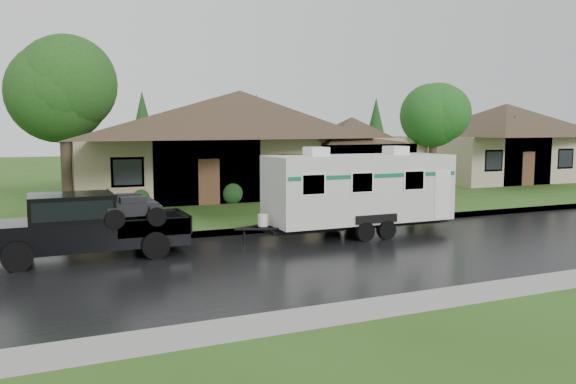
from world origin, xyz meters
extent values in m
plane|color=#2E5219|center=(0.00, 0.00, 0.00)|extent=(140.00, 140.00, 0.00)
cube|color=black|center=(0.00, -2.00, 0.01)|extent=(140.00, 8.00, 0.01)
cube|color=gray|center=(0.00, 2.25, 0.07)|extent=(140.00, 0.50, 0.15)
cube|color=#2E5219|center=(0.00, 15.00, 0.07)|extent=(140.00, 26.00, 0.15)
cube|color=tan|center=(2.00, 14.00, 1.65)|extent=(18.00, 10.00, 3.00)
pyramid|color=#3A2C1F|center=(2.00, 14.00, 5.75)|extent=(19.44, 10.80, 2.60)
cube|color=tan|center=(7.40, 11.00, 1.50)|extent=(5.76, 4.00, 2.70)
cube|color=tan|center=(22.00, 14.50, 1.65)|extent=(14.00, 9.00, 3.00)
pyramid|color=#3A2C1F|center=(22.00, 14.50, 5.45)|extent=(15.12, 9.72, 2.30)
cylinder|color=#382B1E|center=(-7.26, 9.39, 1.70)|extent=(0.46, 0.46, 3.10)
sphere|color=#285E1E|center=(-7.26, 9.39, 5.09)|extent=(4.28, 4.28, 4.28)
cylinder|color=#382B1E|center=(11.06, 8.64, 1.44)|extent=(0.41, 0.41, 2.57)
sphere|color=#266922|center=(11.06, 8.64, 4.26)|extent=(3.56, 3.56, 3.56)
sphere|color=#143814|center=(-4.30, 9.30, 0.65)|extent=(1.00, 1.00, 1.00)
sphere|color=#143814|center=(-0.10, 9.30, 0.65)|extent=(1.00, 1.00, 1.00)
sphere|color=#143814|center=(4.10, 9.30, 0.65)|extent=(1.00, 1.00, 1.00)
sphere|color=#143814|center=(8.30, 9.30, 0.65)|extent=(1.00, 1.00, 1.00)
cube|color=black|center=(-7.17, 0.40, 0.70)|extent=(5.41, 1.80, 0.78)
cube|color=black|center=(-9.15, 0.40, 0.95)|extent=(1.44, 1.76, 0.32)
cube|color=black|center=(-7.53, 0.40, 1.40)|extent=(2.16, 1.69, 0.81)
cube|color=black|center=(-7.53, 0.40, 1.44)|extent=(1.98, 1.73, 0.50)
cube|color=black|center=(-5.46, 0.40, 0.88)|extent=(1.98, 1.71, 0.05)
cylinder|color=black|center=(-8.88, -0.49, 0.38)|extent=(0.76, 0.29, 0.76)
cylinder|color=black|center=(-8.88, 1.28, 0.38)|extent=(0.76, 0.29, 0.76)
cylinder|color=black|center=(-5.46, -0.49, 0.38)|extent=(0.76, 0.29, 0.76)
cylinder|color=black|center=(-5.46, 1.28, 0.38)|extent=(0.76, 0.29, 0.76)
cube|color=silver|center=(1.53, 0.40, 1.60)|extent=(6.31, 2.16, 2.21)
cube|color=black|center=(1.53, 0.40, 0.36)|extent=(6.67, 1.08, 0.13)
cube|color=#0E6541|center=(1.53, 0.40, 2.09)|extent=(6.18, 2.18, 0.13)
cube|color=white|center=(-0.09, 0.40, 2.85)|extent=(0.63, 0.72, 0.29)
cube|color=white|center=(2.97, 0.40, 2.85)|extent=(0.63, 0.72, 0.29)
cylinder|color=black|center=(1.13, -0.67, 0.32)|extent=(0.63, 0.22, 0.63)
cylinder|color=black|center=(1.13, 1.46, 0.32)|extent=(0.63, 0.22, 0.63)
cylinder|color=black|center=(1.94, -0.67, 0.32)|extent=(0.63, 0.22, 0.63)
cylinder|color=black|center=(1.94, 1.46, 0.32)|extent=(0.63, 0.22, 0.63)
camera|label=1|loc=(-8.24, -15.81, 3.49)|focal=35.00mm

